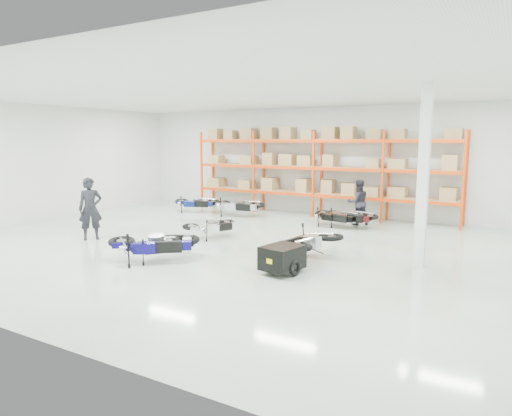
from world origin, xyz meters
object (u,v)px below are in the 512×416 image
Objects in this scene: moto_silver_left at (212,223)px; moto_back_c at (336,213)px; moto_back_a at (196,200)px; person_left at (90,209)px; moto_back_d at (349,213)px; person_back at (358,202)px; trailer at (282,258)px; moto_touring_right at (309,237)px; moto_blue_centre at (154,239)px; moto_black_far_left at (158,242)px; moto_back_b at (238,202)px.

moto_silver_left is 4.70m from moto_back_c.
moto_silver_left is at bearing 155.31° from moto_back_c.
person_left is (0.52, -6.12, 0.45)m from moto_back_a.
moto_back_d is 1.01× the size of person_back.
person_left is (-6.97, 0.38, 0.60)m from trailer.
moto_touring_right is 1.16× the size of trailer.
moto_blue_centre reaches higher than moto_back_a.
moto_back_a is at bearing -21.32° from moto_silver_left.
trailer is 0.93× the size of moto_back_a.
moto_back_a is 0.89× the size of person_left.
moto_blue_centre reaches higher than trailer.
moto_back_b is (-1.93, 7.03, 0.09)m from moto_black_far_left.
moto_blue_centre is 1.18× the size of moto_back_d.
moto_black_far_left is 0.81× the size of person_left.
person_left is at bearing 59.07° from moto_silver_left.
person_back reaches higher than trailer.
moto_back_b reaches higher than moto_back_a.
moto_blue_centre reaches higher than moto_back_d.
moto_blue_centre is 1.24× the size of trailer.
moto_black_far_left is 0.97× the size of trailer.
moto_back_b is at bearing -42.98° from moto_silver_left.
person_back is at bearing -100.43° from moto_silver_left.
moto_touring_right reaches higher than moto_black_far_left.
moto_back_b reaches higher than moto_back_c.
moto_back_d is 8.85m from person_left.
person_back is (7.09, 0.59, 0.31)m from moto_back_a.
moto_back_a is (-7.49, 6.49, 0.15)m from trailer.
moto_blue_centre reaches higher than moto_back_b.
person_left is at bearing 146.44° from moto_back_c.
moto_black_far_left is 0.94× the size of person_back.
moto_touring_right is 1.08× the size of moto_back_a.
moto_black_far_left is at bearing -172.31° from moto_back_b.
moto_touring_right is 4.83m from moto_back_d.
person_back is at bearing -104.21° from moto_back_a.
moto_silver_left is 0.84× the size of moto_touring_right.
moto_back_c is at bearing -56.71° from moto_blue_centre.
person_back reaches higher than moto_blue_centre.
trailer is 0.96× the size of person_back.
moto_back_c is (-0.94, 4.64, -0.07)m from moto_touring_right.
moto_touring_right is 8.94m from moto_back_a.
moto_touring_right is (3.35, 2.31, -0.04)m from moto_blue_centre.
moto_black_far_left is 4.00m from moto_touring_right.
moto_blue_centre is 1.03× the size of person_left.
person_back is at bearing 103.38° from moto_touring_right.
moto_back_c reaches higher than moto_black_far_left.
moto_blue_centre is at bearing -136.16° from moto_touring_right.
moto_back_a is 2.16m from moto_back_b.
moto_black_far_left reaches higher than trailer.
moto_back_c reaches higher than moto_silver_left.
trailer is at bearing -80.70° from moto_touring_right.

